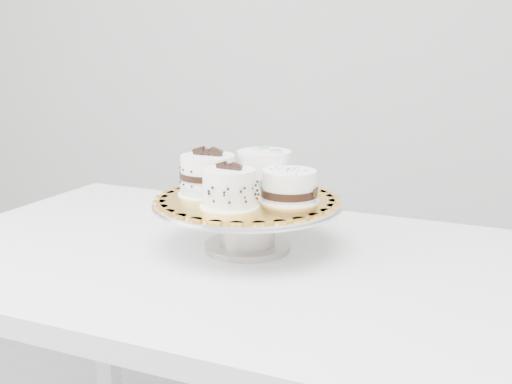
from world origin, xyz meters
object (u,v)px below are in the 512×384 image
(cake_banded, at_px, (208,176))
(cake_ribbon, at_px, (290,187))
(cake_stand, at_px, (247,216))
(cake_dots, at_px, (264,170))
(cake_swirl, at_px, (229,189))
(table, at_px, (213,294))
(cake_board, at_px, (247,199))

(cake_banded, xyz_separation_m, cake_ribbon, (0.16, -0.00, -0.01))
(cake_stand, height_order, cake_dots, cake_dots)
(cake_stand, height_order, cake_swirl, cake_swirl)
(cake_stand, relative_size, cake_ribbon, 3.01)
(table, height_order, cake_stand, cake_stand)
(cake_banded, bearing_deg, cake_ribbon, 3.88)
(table, relative_size, cake_banded, 10.40)
(table, distance_m, cake_swirl, 0.23)
(cake_board, bearing_deg, table, -153.19)
(cake_stand, height_order, cake_banded, cake_banded)
(cake_stand, bearing_deg, cake_banded, 174.75)
(cake_swirl, distance_m, cake_dots, 0.14)
(cake_swirl, bearing_deg, table, 151.41)
(cake_stand, bearing_deg, cake_swirl, -97.05)
(cake_banded, distance_m, cake_ribbon, 0.16)
(table, xyz_separation_m, cake_board, (0.06, 0.03, 0.19))
(cake_swirl, bearing_deg, cake_ribbon, 50.37)
(cake_board, height_order, cake_ribbon, cake_ribbon)
(cake_banded, bearing_deg, cake_stand, -0.52)
(cake_swirl, height_order, cake_banded, cake_banded)
(cake_dots, bearing_deg, cake_board, -80.62)
(table, xyz_separation_m, cake_banded, (-0.02, 0.04, 0.22))
(cake_stand, bearing_deg, cake_board, 0.00)
(cake_dots, bearing_deg, cake_stand, -80.62)
(table, bearing_deg, cake_board, 32.51)
(cake_stand, xyz_separation_m, cake_banded, (-0.08, 0.01, 0.07))
(table, relative_size, cake_swirl, 11.08)
(cake_banded, height_order, cake_ribbon, cake_banded)
(cake_board, bearing_deg, cake_banded, 174.75)
(cake_ribbon, bearing_deg, cake_swirl, -150.23)
(cake_ribbon, bearing_deg, cake_dots, 125.37)
(cake_banded, bearing_deg, table, -55.28)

